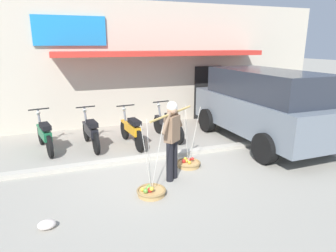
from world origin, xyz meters
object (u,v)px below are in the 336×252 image
(fruit_vendor, at_px, (172,136))
(motorcycle_second_in_row, at_px, (91,132))
(motorcycle_nearest_shop, at_px, (45,135))
(parked_truck, at_px, (262,104))
(fruit_basket_left_side, at_px, (151,191))
(fruit_basket_right_side, at_px, (188,163))
(motorcycle_third_in_row, at_px, (132,130))
(motorcycle_end_of_row, at_px, (168,124))
(plastic_litter_bag, at_px, (47,225))

(fruit_vendor, xyz_separation_m, motorcycle_second_in_row, (-1.40, 2.67, -0.52))
(fruit_vendor, height_order, motorcycle_nearest_shop, fruit_vendor)
(motorcycle_nearest_shop, bearing_deg, parked_truck, -12.30)
(fruit_vendor, relative_size, fruit_basket_left_side, 1.17)
(fruit_basket_left_side, height_order, fruit_basket_right_side, same)
(motorcycle_third_in_row, distance_m, motorcycle_end_of_row, 1.21)
(fruit_basket_left_side, height_order, motorcycle_nearest_shop, fruit_basket_left_side)
(motorcycle_end_of_row, bearing_deg, fruit_basket_right_side, -97.46)
(motorcycle_nearest_shop, xyz_separation_m, plastic_litter_bag, (0.12, -3.79, -0.38))
(plastic_litter_bag, bearing_deg, fruit_basket_right_side, 25.96)
(fruit_vendor, relative_size, motorcycle_nearest_shop, 0.94)
(motorcycle_nearest_shop, bearing_deg, fruit_basket_right_side, -35.50)
(motorcycle_second_in_row, bearing_deg, fruit_vendor, -62.30)
(parked_truck, bearing_deg, fruit_basket_right_side, -160.12)
(fruit_vendor, relative_size, plastic_litter_bag, 6.05)
(fruit_basket_left_side, xyz_separation_m, motorcycle_third_in_row, (0.34, 2.98, 0.37))
(fruit_basket_right_side, distance_m, plastic_litter_bag, 3.43)
(plastic_litter_bag, bearing_deg, motorcycle_end_of_row, 47.51)
(fruit_basket_right_side, bearing_deg, fruit_basket_left_side, -140.21)
(fruit_vendor, xyz_separation_m, motorcycle_nearest_shop, (-2.59, 2.80, -0.52))
(fruit_vendor, height_order, plastic_litter_bag, fruit_vendor)
(motorcycle_nearest_shop, height_order, plastic_litter_bag, motorcycle_nearest_shop)
(motorcycle_nearest_shop, height_order, motorcycle_end_of_row, same)
(fruit_basket_left_side, bearing_deg, motorcycle_end_of_row, 64.64)
(parked_truck, height_order, plastic_litter_bag, parked_truck)
(fruit_basket_left_side, relative_size, motorcycle_end_of_row, 0.80)
(plastic_litter_bag, bearing_deg, motorcycle_second_in_row, 73.61)
(motorcycle_second_in_row, xyz_separation_m, motorcycle_third_in_row, (1.11, -0.20, 0.00))
(fruit_basket_left_side, height_order, motorcycle_second_in_row, fruit_basket_left_side)
(fruit_basket_left_side, distance_m, motorcycle_third_in_row, 3.02)
(parked_truck, relative_size, plastic_litter_bag, 17.28)
(fruit_basket_right_side, bearing_deg, motorcycle_second_in_row, 133.08)
(motorcycle_second_in_row, bearing_deg, parked_truck, -13.74)
(motorcycle_end_of_row, bearing_deg, motorcycle_third_in_row, -169.16)
(fruit_basket_right_side, bearing_deg, motorcycle_end_of_row, 82.54)
(parked_truck, bearing_deg, motorcycle_second_in_row, 166.26)
(fruit_basket_left_side, distance_m, motorcycle_second_in_row, 3.30)
(motorcycle_end_of_row, xyz_separation_m, parked_truck, (2.45, -1.19, 0.68))
(motorcycle_second_in_row, height_order, plastic_litter_bag, motorcycle_second_in_row)
(motorcycle_nearest_shop, bearing_deg, motorcycle_third_in_row, -8.24)
(motorcycle_third_in_row, bearing_deg, plastic_litter_bag, -122.36)
(parked_truck, bearing_deg, plastic_litter_bag, -156.83)
(fruit_basket_left_side, relative_size, motorcycle_third_in_row, 0.80)
(motorcycle_nearest_shop, xyz_separation_m, parked_truck, (5.95, -1.30, 0.68))
(motorcycle_nearest_shop, bearing_deg, plastic_litter_bag, -88.21)
(fruit_vendor, height_order, parked_truck, parked_truck)
(motorcycle_nearest_shop, distance_m, motorcycle_third_in_row, 2.33)
(fruit_vendor, distance_m, fruit_basket_left_side, 1.21)
(fruit_vendor, bearing_deg, parked_truck, 24.18)
(fruit_vendor, relative_size, motorcycle_end_of_row, 0.94)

